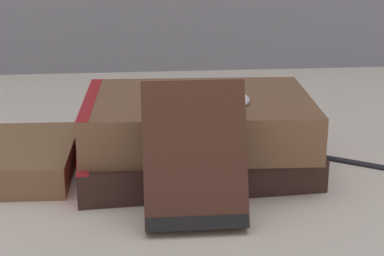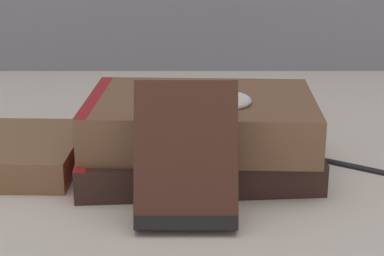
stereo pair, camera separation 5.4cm
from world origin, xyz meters
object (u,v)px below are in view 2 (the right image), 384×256
at_px(book_flat_bottom, 189,154).
at_px(book_leaning_front, 185,161).
at_px(book_flat_top, 194,119).
at_px(pocket_watch, 222,100).

height_order(book_flat_bottom, book_leaning_front, book_leaning_front).
bearing_deg(book_flat_top, book_leaning_front, -92.04).
height_order(book_flat_top, book_leaning_front, book_leaning_front).
bearing_deg(book_leaning_front, book_flat_bottom, 88.38).
bearing_deg(book_flat_bottom, book_leaning_front, -95.88).
relative_size(book_flat_top, book_leaning_front, 1.90).
relative_size(book_flat_bottom, book_flat_top, 1.06).
bearing_deg(book_leaning_front, pocket_watch, 69.69).
distance_m(book_flat_top, book_leaning_front, 0.12).
xyz_separation_m(book_flat_top, pocket_watch, (0.03, -0.02, 0.03)).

